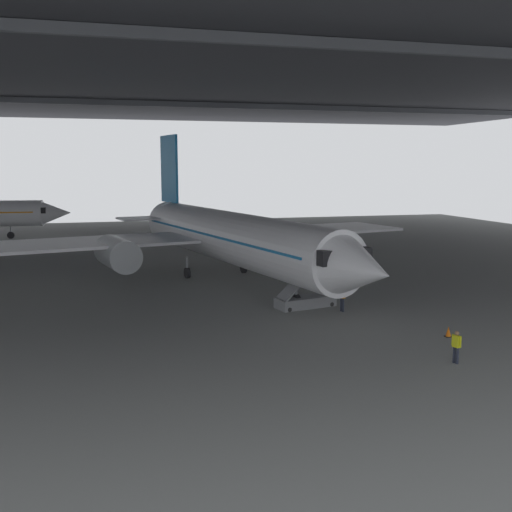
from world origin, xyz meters
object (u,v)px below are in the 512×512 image
(boarding_stairs, at_px, (306,296))
(crew_worker_by_stairs, at_px, (342,296))
(airplane_main, at_px, (227,237))
(traffic_cone_orange, at_px, (448,332))
(crew_worker_near_nose, at_px, (456,345))

(boarding_stairs, xyz_separation_m, crew_worker_by_stairs, (1.81, -1.82, 0.27))
(boarding_stairs, bearing_deg, airplane_main, 106.05)
(boarding_stairs, xyz_separation_m, traffic_cone_orange, (5.18, -8.75, -0.46))
(boarding_stairs, bearing_deg, traffic_cone_orange, -59.38)
(boarding_stairs, relative_size, traffic_cone_orange, 8.09)
(airplane_main, xyz_separation_m, crew_worker_by_stairs, (4.88, -12.48, -2.61))
(airplane_main, height_order, crew_worker_by_stairs, airplane_main)
(crew_worker_near_nose, xyz_separation_m, traffic_cone_orange, (2.20, 4.03, -0.61))
(boarding_stairs, height_order, traffic_cone_orange, boarding_stairs)
(airplane_main, relative_size, traffic_cone_orange, 66.33)
(crew_worker_by_stairs, distance_m, traffic_cone_orange, 7.73)
(crew_worker_near_nose, bearing_deg, crew_worker_by_stairs, 96.08)
(airplane_main, xyz_separation_m, traffic_cone_orange, (8.24, -19.40, -3.33))
(airplane_main, bearing_deg, traffic_cone_orange, -66.98)
(crew_worker_by_stairs, height_order, traffic_cone_orange, crew_worker_by_stairs)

